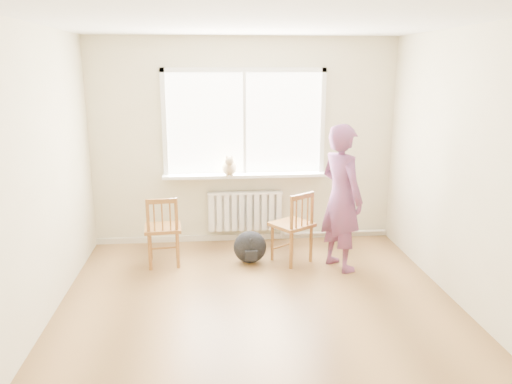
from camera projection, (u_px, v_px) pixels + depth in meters
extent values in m
plane|color=#9A6F3F|center=(262.00, 319.00, 4.73)|extent=(4.50, 4.50, 0.00)
plane|color=white|center=(263.00, 19.00, 4.07)|extent=(4.50, 4.50, 0.00)
cube|color=beige|center=(244.00, 142.00, 6.57)|extent=(4.00, 0.01, 2.70)
cube|color=white|center=(244.00, 124.00, 6.49)|extent=(2.00, 0.02, 1.30)
cube|color=white|center=(244.00, 70.00, 6.30)|extent=(2.12, 0.05, 0.06)
cube|color=white|center=(164.00, 125.00, 6.38)|extent=(0.06, 0.05, 1.42)
cube|color=white|center=(322.00, 123.00, 6.56)|extent=(0.06, 0.05, 1.42)
cube|color=white|center=(244.00, 124.00, 6.47)|extent=(0.04, 0.05, 1.30)
cube|color=white|center=(245.00, 175.00, 6.57)|extent=(2.15, 0.22, 0.04)
cube|color=white|center=(245.00, 211.00, 6.75)|extent=(1.00, 0.02, 0.55)
cube|color=white|center=(245.00, 212.00, 6.70)|extent=(1.00, 0.10, 0.51)
cube|color=white|center=(245.00, 193.00, 6.64)|extent=(1.00, 0.12, 0.03)
cylinder|color=silver|center=(335.00, 232.00, 6.94)|extent=(1.40, 0.04, 0.04)
cube|color=beige|center=(245.00, 237.00, 6.88)|extent=(4.00, 0.03, 0.08)
cube|color=#935F2A|center=(163.00, 228.00, 5.94)|extent=(0.46, 0.44, 0.04)
cylinder|color=#935F2A|center=(177.00, 241.00, 6.18)|extent=(0.04, 0.04, 0.45)
cylinder|color=#935F2A|center=(150.00, 242.00, 6.12)|extent=(0.04, 0.04, 0.45)
cylinder|color=#935F2A|center=(178.00, 250.00, 5.87)|extent=(0.04, 0.04, 0.45)
cylinder|color=#935F2A|center=(150.00, 252.00, 5.81)|extent=(0.04, 0.04, 0.45)
cylinder|color=#935F2A|center=(177.00, 233.00, 5.82)|extent=(0.04, 0.04, 0.86)
cylinder|color=#935F2A|center=(149.00, 235.00, 5.76)|extent=(0.04, 0.04, 0.86)
cube|color=#935F2A|center=(161.00, 201.00, 5.69)|extent=(0.35, 0.07, 0.06)
cylinder|color=#935F2A|center=(170.00, 216.00, 5.75)|extent=(0.02, 0.02, 0.34)
cylinder|color=#935F2A|center=(162.00, 216.00, 5.74)|extent=(0.02, 0.02, 0.34)
cylinder|color=#935F2A|center=(154.00, 217.00, 5.72)|extent=(0.02, 0.02, 0.34)
cube|color=#935F2A|center=(292.00, 224.00, 6.02)|extent=(0.60, 0.59, 0.04)
cylinder|color=#935F2A|center=(292.00, 236.00, 6.31)|extent=(0.04, 0.04, 0.47)
cylinder|color=#935F2A|center=(272.00, 242.00, 6.10)|extent=(0.04, 0.04, 0.47)
cylinder|color=#935F2A|center=(311.00, 243.00, 6.06)|extent=(0.04, 0.04, 0.47)
cylinder|color=#935F2A|center=(291.00, 250.00, 5.85)|extent=(0.04, 0.04, 0.47)
cylinder|color=#935F2A|center=(311.00, 227.00, 6.01)|extent=(0.04, 0.04, 0.89)
cylinder|color=#935F2A|center=(291.00, 233.00, 5.80)|extent=(0.04, 0.04, 0.89)
cube|color=#935F2A|center=(302.00, 196.00, 5.80)|extent=(0.32, 0.23, 0.06)
cylinder|color=#935F2A|center=(308.00, 210.00, 5.91)|extent=(0.02, 0.02, 0.35)
cylinder|color=#935F2A|center=(302.00, 212.00, 5.85)|extent=(0.02, 0.02, 0.35)
cylinder|color=#935F2A|center=(296.00, 213.00, 5.79)|extent=(0.02, 0.02, 0.35)
imported|color=#B63C5E|center=(341.00, 198.00, 5.74)|extent=(0.64, 0.74, 1.71)
ellipsoid|color=#CDB38C|center=(229.00, 167.00, 6.45)|extent=(0.20, 0.29, 0.21)
sphere|color=#CDB38C|center=(229.00, 161.00, 6.29)|extent=(0.12, 0.12, 0.12)
cone|color=#CDB38C|center=(227.00, 157.00, 6.27)|extent=(0.04, 0.04, 0.05)
cone|color=#CDB38C|center=(232.00, 156.00, 6.28)|extent=(0.04, 0.04, 0.05)
cylinder|color=#CDB38C|center=(229.00, 170.00, 6.61)|extent=(0.03, 0.19, 0.03)
cylinder|color=#CDB38C|center=(227.00, 173.00, 6.36)|extent=(0.03, 0.03, 0.11)
cylinder|color=#CDB38C|center=(232.00, 173.00, 6.36)|extent=(0.03, 0.03, 0.11)
ellipsoid|color=black|center=(250.00, 247.00, 6.04)|extent=(0.48, 0.43, 0.40)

